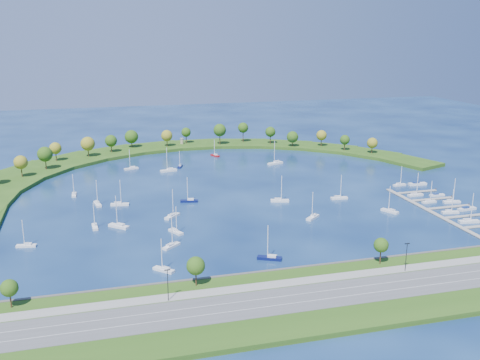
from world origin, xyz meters
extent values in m
plane|color=#071B44|center=(0.00, 0.00, 0.00)|extent=(700.00, 700.00, 0.00)
cube|color=#294D14|center=(0.00, -124.00, 0.80)|extent=(420.00, 42.00, 1.60)
cube|color=#474442|center=(0.00, -102.50, 0.90)|extent=(420.00, 1.20, 1.80)
cube|color=#515154|center=(0.00, -124.00, 1.66)|extent=(420.00, 16.00, 0.12)
cube|color=gray|center=(0.00, -113.00, 1.66)|extent=(420.00, 5.00, 0.12)
cube|color=silver|center=(0.00, -126.50, 1.73)|extent=(420.00, 0.15, 0.02)
cube|color=silver|center=(0.00, -121.50, 1.73)|extent=(420.00, 0.15, 0.02)
cylinder|color=#382314|center=(-95.00, -107.00, 4.05)|extent=(0.56, 0.56, 4.90)
sphere|color=#294A12|center=(-95.00, -107.00, 7.54)|extent=(5.20, 5.20, 5.20)
cylinder|color=#382314|center=(-40.00, -107.00, 4.22)|extent=(0.56, 0.56, 5.25)
sphere|color=#294A12|center=(-40.00, -107.00, 8.05)|extent=(6.00, 6.00, 6.00)
cylinder|color=#382314|center=(25.00, -107.00, 4.40)|extent=(0.56, 0.56, 5.60)
sphere|color=#294A12|center=(25.00, -107.00, 8.24)|extent=(5.20, 5.20, 5.20)
cylinder|color=black|center=(-50.00, -115.00, 6.60)|extent=(0.24, 0.24, 10.00)
cylinder|color=black|center=(30.00, -115.00, 6.60)|extent=(0.24, 0.24, 10.00)
cube|color=#294D14|center=(-104.03, 64.58, 1.00)|extent=(54.07, 56.09, 2.00)
cube|color=#294D14|center=(-83.21, 87.27, 1.00)|extent=(55.20, 54.07, 2.00)
cube|color=#294D14|center=(-57.57, 104.32, 1.00)|extent=(53.65, 48.47, 2.00)
cube|color=#294D14|center=(-28.60, 114.76, 1.00)|extent=(49.62, 39.75, 2.00)
cube|color=#294D14|center=(2.03, 117.98, 1.00)|extent=(44.32, 29.96, 2.00)
cube|color=#294D14|center=(32.54, 113.79, 1.00)|extent=(49.49, 38.05, 2.00)
cube|color=#294D14|center=(61.17, 102.44, 1.00)|extent=(51.13, 44.12, 2.00)
cube|color=#294D14|center=(86.25, 84.58, 1.00)|extent=(49.19, 47.96, 2.00)
cube|color=#294D14|center=(106.34, 61.24, 1.00)|extent=(43.90, 49.49, 2.00)
cube|color=#294D14|center=(120.28, 33.78, 1.00)|extent=(35.67, 48.74, 2.00)
cylinder|color=#382314|center=(-107.44, 49.90, 5.43)|extent=(0.56, 0.56, 6.87)
sphere|color=olive|center=(-107.44, 49.90, 10.38)|extent=(7.55, 7.55, 7.55)
cylinder|color=#382314|center=(-95.73, 64.96, 5.64)|extent=(0.56, 0.56, 7.27)
sphere|color=#294A12|center=(-95.73, 64.96, 11.03)|extent=(8.76, 8.76, 8.76)
cylinder|color=#382314|center=(-91.02, 85.89, 5.27)|extent=(0.56, 0.56, 6.54)
sphere|color=olive|center=(-91.02, 85.89, 10.02)|extent=(7.40, 7.40, 7.40)
cylinder|color=#382314|center=(-71.64, 93.23, 5.31)|extent=(0.56, 0.56, 6.62)
sphere|color=olive|center=(-71.64, 93.23, 10.41)|extent=(8.95, 8.95, 8.95)
cylinder|color=#382314|center=(-56.78, 103.07, 5.05)|extent=(0.56, 0.56, 6.10)
sphere|color=#294A12|center=(-56.78, 103.07, 9.69)|extent=(7.92, 7.92, 7.92)
cylinder|color=#382314|center=(-42.54, 115.11, 4.86)|extent=(0.56, 0.56, 5.72)
sphere|color=#294A12|center=(-42.54, 115.11, 9.56)|extent=(9.21, 9.21, 9.21)
cylinder|color=#382314|center=(-18.45, 112.68, 5.00)|extent=(0.56, 0.56, 6.00)
sphere|color=olive|center=(-18.45, 112.68, 9.57)|extent=(7.87, 7.87, 7.87)
cylinder|color=#382314|center=(-3.57, 120.35, 5.27)|extent=(0.56, 0.56, 6.54)
sphere|color=#294A12|center=(-3.57, 120.35, 9.91)|extent=(6.81, 6.81, 6.81)
cylinder|color=#382314|center=(18.55, 109.04, 6.29)|extent=(0.56, 0.56, 8.58)
sphere|color=#294A12|center=(18.55, 109.04, 12.38)|extent=(8.96, 8.96, 8.96)
cylinder|color=#382314|center=(36.84, 113.40, 6.53)|extent=(0.56, 0.56, 9.07)
sphere|color=#294A12|center=(36.84, 113.40, 12.57)|extent=(7.49, 7.49, 7.49)
cylinder|color=#382314|center=(54.02, 102.69, 5.56)|extent=(0.56, 0.56, 7.11)
sphere|color=#294A12|center=(54.02, 102.69, 10.57)|extent=(7.32, 7.32, 7.32)
cylinder|color=#382314|center=(65.75, 89.11, 4.57)|extent=(0.56, 0.56, 5.14)
sphere|color=#294A12|center=(65.75, 89.11, 8.75)|extent=(8.06, 8.06, 8.06)
cylinder|color=#382314|center=(85.54, 84.71, 5.16)|extent=(0.56, 0.56, 6.33)
sphere|color=olive|center=(85.54, 84.71, 9.77)|extent=(7.20, 7.20, 7.20)
cylinder|color=#382314|center=(95.15, 67.72, 4.97)|extent=(0.56, 0.56, 5.94)
sphere|color=#294A12|center=(95.15, 67.72, 9.26)|extent=(6.60, 6.60, 6.60)
cylinder|color=#382314|center=(108.49, 54.52, 4.76)|extent=(0.56, 0.56, 5.51)
sphere|color=olive|center=(108.49, 54.52, 8.91)|extent=(7.01, 7.01, 7.01)
cylinder|color=gray|center=(-7.04, 118.57, 3.90)|extent=(2.20, 2.20, 3.80)
cylinder|color=gray|center=(-7.04, 118.57, 5.95)|extent=(2.60, 2.60, 0.30)
cube|color=gray|center=(78.00, -61.00, 0.35)|extent=(2.20, 82.00, 0.40)
cube|color=gray|center=(90.10, -67.60, 0.35)|extent=(22.00, 2.00, 0.40)
cube|color=gray|center=(90.10, -54.40, 0.35)|extent=(22.00, 2.00, 0.40)
cylinder|color=#382314|center=(101.00, -54.40, 0.60)|extent=(0.36, 0.36, 1.60)
cube|color=gray|center=(90.10, -41.20, 0.35)|extent=(22.00, 2.00, 0.40)
cylinder|color=#382314|center=(101.00, -41.20, 0.60)|extent=(0.36, 0.36, 1.60)
cube|color=gray|center=(90.10, -28.00, 0.35)|extent=(22.00, 2.00, 0.40)
cylinder|color=#382314|center=(101.00, -28.00, 0.60)|extent=(0.36, 0.36, 1.60)
cube|color=white|center=(60.00, -53.10, 0.50)|extent=(5.96, 8.40, 0.99)
cube|color=silver|center=(60.39, -53.83, 1.34)|extent=(2.80, 3.32, 0.70)
cylinder|color=silver|center=(59.69, -52.51, 6.59)|extent=(0.32, 0.32, 11.19)
cube|color=white|center=(-60.47, -41.36, 0.56)|extent=(8.72, 8.29, 1.13)
cube|color=silver|center=(-59.77, -41.99, 1.52)|extent=(3.67, 3.58, 0.79)
cylinder|color=silver|center=(-61.02, -40.85, 7.48)|extent=(0.32, 0.32, 12.70)
cube|color=#0B1145|center=(-9.83, -90.00, 0.53)|extent=(9.07, 6.20, 1.07)
cube|color=silver|center=(-9.04, -90.40, 1.44)|extent=(3.56, 2.95, 0.75)
cylinder|color=silver|center=(-10.47, -89.68, 7.07)|extent=(0.32, 0.32, 12.00)
cube|color=white|center=(46.48, -28.23, 0.50)|extent=(8.49, 2.96, 1.00)
cube|color=silver|center=(45.65, -28.17, 1.35)|extent=(3.03, 1.85, 0.70)
cylinder|color=silver|center=(47.14, -28.28, 6.63)|extent=(0.32, 0.32, 11.26)
cube|color=white|center=(-68.44, -7.17, 0.51)|extent=(3.83, 8.84, 1.03)
cube|color=silver|center=(-68.59, -6.32, 1.39)|extent=(2.17, 3.24, 0.72)
cylinder|color=silver|center=(-68.33, -7.84, 6.80)|extent=(0.32, 0.32, 11.55)
cube|color=#0B1145|center=(-25.57, -13.59, 0.50)|extent=(8.69, 4.19, 1.00)
cube|color=silver|center=(-24.76, -13.78, 1.36)|extent=(3.23, 2.27, 0.70)
cylinder|color=silver|center=(-26.22, -13.44, 6.66)|extent=(0.32, 0.32, 11.30)
cube|color=white|center=(22.70, -52.00, 0.50)|extent=(7.92, 7.23, 1.01)
cube|color=silver|center=(23.34, -51.45, 1.36)|extent=(3.30, 3.16, 0.71)
cylinder|color=silver|center=(22.19, -52.43, 6.67)|extent=(0.32, 0.32, 11.33)
cube|color=white|center=(16.89, -24.71, 0.53)|extent=(9.19, 4.79, 1.06)
cube|color=silver|center=(16.04, -24.47, 1.43)|extent=(3.45, 2.51, 0.74)
cylinder|color=silver|center=(17.57, -24.91, 7.04)|extent=(0.32, 0.32, 11.95)
cube|color=white|center=(-79.43, 12.20, 0.45)|extent=(2.09, 7.46, 0.89)
cube|color=silver|center=(-79.43, 11.45, 1.21)|extent=(1.46, 2.61, 0.63)
cylinder|color=silver|center=(-79.43, 12.80, 5.93)|extent=(0.32, 0.32, 10.06)
cube|color=white|center=(-38.34, -54.06, 0.47)|extent=(5.51, 7.99, 0.94)
cube|color=silver|center=(-38.69, -53.36, 1.27)|extent=(2.61, 3.14, 0.66)
cylinder|color=silver|center=(-38.05, -54.62, 6.24)|extent=(0.32, 0.32, 10.59)
cube|color=white|center=(39.92, 49.79, 0.61)|extent=(10.52, 6.06, 1.22)
cube|color=silver|center=(40.87, 50.12, 1.64)|extent=(4.01, 3.06, 0.85)
cylinder|color=silver|center=(39.15, 49.52, 8.07)|extent=(0.32, 0.32, 13.71)
cube|color=white|center=(-26.64, 48.78, 0.59)|extent=(10.12, 4.79, 1.17)
cube|color=silver|center=(-25.69, 48.99, 1.58)|extent=(3.75, 2.61, 0.82)
cylinder|color=silver|center=(-27.40, 48.61, 7.76)|extent=(0.32, 0.32, 13.18)
cube|color=white|center=(-70.22, -39.15, 0.46)|extent=(2.61, 7.83, 0.93)
cube|color=silver|center=(-70.27, -38.38, 1.25)|extent=(1.67, 2.78, 0.65)
cylinder|color=silver|center=(-70.18, -39.76, 6.13)|extent=(0.32, 0.32, 10.41)
cube|color=white|center=(-47.41, 59.73, 0.50)|extent=(8.69, 4.60, 1.00)
cube|color=silver|center=(-46.60, 59.97, 1.36)|extent=(3.27, 2.40, 0.70)
cylinder|color=silver|center=(-48.05, 59.55, 6.66)|extent=(0.32, 0.32, 11.30)
cube|color=maroon|center=(8.83, 81.59, 0.45)|extent=(5.10, 7.64, 0.90)
cube|color=silver|center=(9.15, 80.92, 1.21)|extent=(2.45, 2.99, 0.63)
cylinder|color=silver|center=(8.57, 82.13, 5.94)|extent=(0.32, 0.32, 10.08)
cube|color=white|center=(-48.08, -90.00, 0.48)|extent=(7.27, 7.23, 0.96)
cube|color=silver|center=(-47.51, -90.56, 1.30)|extent=(3.10, 3.09, 0.67)
cylinder|color=silver|center=(-48.53, -89.55, 6.37)|extent=(0.32, 0.32, 10.81)
cube|color=#0B1145|center=(-18.39, 57.57, 0.42)|extent=(4.27, 7.18, 0.83)
cube|color=silver|center=(-18.15, 58.22, 1.12)|extent=(2.13, 2.75, 0.58)
cylinder|color=silver|center=(-18.59, 57.05, 5.52)|extent=(0.32, 0.32, 9.37)
cube|color=white|center=(-42.37, -69.01, 0.48)|extent=(7.59, 6.97, 0.97)
cube|color=silver|center=(-42.98, -69.54, 1.31)|extent=(3.17, 3.04, 0.68)
cylinder|color=silver|center=(-41.88, -68.59, 6.41)|extent=(0.32, 0.32, 10.89)
cube|color=white|center=(-36.80, -34.24, 0.53)|extent=(7.82, 8.07, 1.05)
cube|color=silver|center=(-37.40, -34.88, 1.42)|extent=(3.36, 3.41, 0.74)
cylinder|color=silver|center=(-36.31, -33.73, 6.98)|extent=(0.32, 0.32, 11.85)
cube|color=white|center=(-58.23, -10.40, 0.51)|extent=(8.83, 3.84, 1.03)
cube|color=silver|center=(-59.07, -10.25, 1.38)|extent=(3.24, 2.17, 0.72)
cylinder|color=silver|center=(-57.56, -10.52, 6.79)|extent=(0.32, 0.32, 11.53)
cube|color=white|center=(-95.92, -54.01, 0.45)|extent=(7.69, 3.39, 0.89)
cube|color=silver|center=(-95.19, -54.15, 1.20)|extent=(2.82, 1.90, 0.62)
cylinder|color=silver|center=(-96.51, -53.90, 5.91)|extent=(0.32, 0.32, 10.03)
cube|color=white|center=(85.60, -74.78, 0.54)|extent=(9.20, 3.81, 1.07)
cube|color=silver|center=(84.72, -74.64, 1.45)|extent=(3.35, 2.20, 0.75)
cylinder|color=silver|center=(86.31, -74.88, 7.10)|extent=(0.32, 0.32, 12.05)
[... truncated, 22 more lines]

